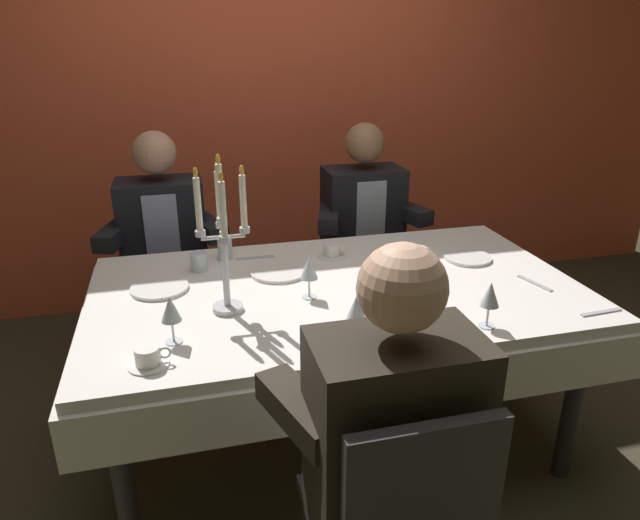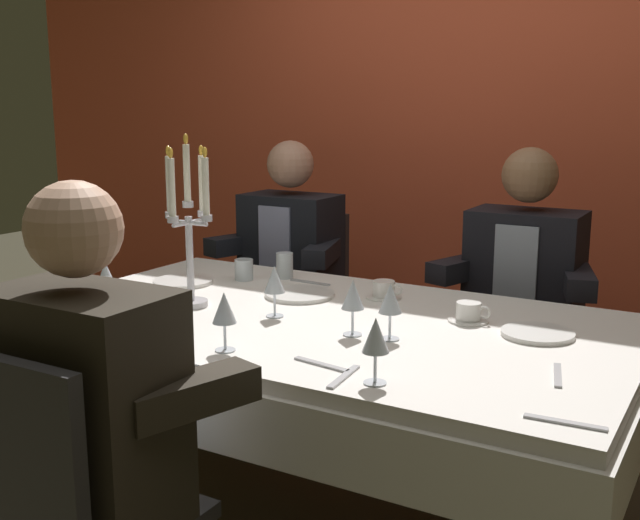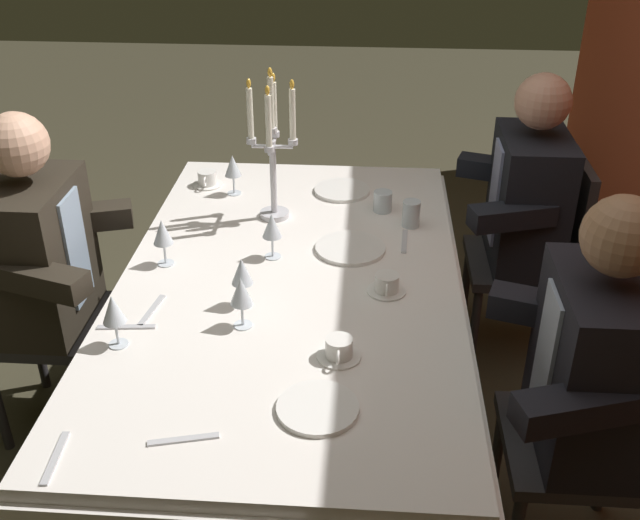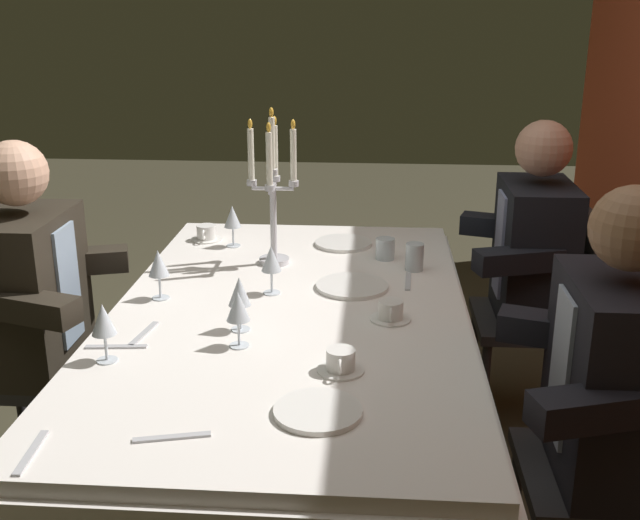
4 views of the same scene
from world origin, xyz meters
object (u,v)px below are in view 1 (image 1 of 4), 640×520
(coffee_cup_0, at_px, (417,254))
(coffee_cup_2, at_px, (148,357))
(seated_diner_0, at_px, (163,231))
(dinner_plate_2, at_px, (279,271))
(wine_glass_1, at_px, (417,263))
(water_tumbler_0, at_px, (225,248))
(wine_glass_2, at_px, (357,308))
(dinner_plate_1, at_px, (467,257))
(candelabra, at_px, (223,241))
(wine_glass_0, at_px, (171,310))
(wine_glass_5, at_px, (490,295))
(coffee_cup_1, at_px, (332,251))
(dining_table, at_px, (337,313))
(water_tumbler_1, at_px, (199,261))
(seated_diner_2, at_px, (362,215))
(dinner_plate_0, at_px, (160,288))
(wine_glass_3, at_px, (309,269))
(wine_glass_4, at_px, (391,266))
(seated_diner_1, at_px, (394,434))

(coffee_cup_0, height_order, coffee_cup_2, same)
(coffee_cup_2, bearing_deg, seated_diner_0, 88.38)
(dinner_plate_2, bearing_deg, coffee_cup_2, -130.05)
(wine_glass_1, relative_size, water_tumbler_0, 1.67)
(dinner_plate_2, xyz_separation_m, wine_glass_2, (0.14, -0.61, 0.11))
(dinner_plate_1, distance_m, dinner_plate_2, 0.84)
(candelabra, height_order, dinner_plate_1, candelabra)
(wine_glass_0, distance_m, wine_glass_5, 1.05)
(wine_glass_0, distance_m, coffee_cup_1, 0.93)
(coffee_cup_0, relative_size, coffee_cup_2, 1.00)
(water_tumbler_0, relative_size, coffee_cup_1, 0.75)
(wine_glass_2, distance_m, wine_glass_5, 0.46)
(wine_glass_2, height_order, wine_glass_5, same)
(dining_table, bearing_deg, dinner_plate_1, 12.32)
(water_tumbler_1, height_order, seated_diner_2, seated_diner_2)
(dinner_plate_0, bearing_deg, candelabra, -45.41)
(dining_table, distance_m, dinner_plate_2, 0.30)
(coffee_cup_2, bearing_deg, water_tumbler_1, 75.13)
(dinner_plate_1, bearing_deg, seated_diner_2, 107.98)
(coffee_cup_0, bearing_deg, water_tumbler_0, 164.65)
(wine_glass_1, relative_size, seated_diner_2, 0.13)
(wine_glass_1, xyz_separation_m, coffee_cup_1, (-0.22, 0.42, -0.09))
(wine_glass_2, bearing_deg, wine_glass_0, 166.86)
(coffee_cup_2, bearing_deg, dinner_plate_0, 87.28)
(dinner_plate_0, distance_m, wine_glass_3, 0.60)
(wine_glass_2, height_order, water_tumbler_1, wine_glass_2)
(wine_glass_1, bearing_deg, wine_glass_4, -172.11)
(wine_glass_0, xyz_separation_m, coffee_cup_1, (0.70, 0.60, -0.09))
(water_tumbler_1, height_order, seated_diner_1, seated_diner_1)
(dining_table, distance_m, dinner_plate_1, 0.67)
(wine_glass_3, xyz_separation_m, wine_glass_4, (0.30, -0.05, 0.00))
(water_tumbler_1, bearing_deg, coffee_cup_0, -7.37)
(wine_glass_3, relative_size, water_tumbler_1, 2.06)
(seated_diner_2, bearing_deg, coffee_cup_1, -120.09)
(wine_glass_3, distance_m, coffee_cup_1, 0.44)
(wine_glass_1, distance_m, seated_diner_2, 1.01)
(wine_glass_5, bearing_deg, dinner_plate_1, 67.89)
(seated_diner_0, bearing_deg, dining_table, -52.88)
(wine_glass_0, relative_size, water_tumbler_1, 2.06)
(dining_table, relative_size, wine_glass_3, 11.83)
(dinner_plate_2, bearing_deg, wine_glass_2, -77.11)
(dinner_plate_2, xyz_separation_m, seated_diner_2, (0.60, 0.69, -0.01))
(dinner_plate_1, distance_m, seated_diner_0, 1.51)
(wine_glass_2, bearing_deg, wine_glass_5, -2.48)
(candelabra, bearing_deg, water_tumbler_0, 85.41)
(coffee_cup_0, height_order, coffee_cup_1, same)
(coffee_cup_1, distance_m, seated_diner_0, 0.93)
(wine_glass_3, xyz_separation_m, seated_diner_0, (-0.54, 0.96, -0.12))
(wine_glass_5, bearing_deg, seated_diner_2, 90.24)
(water_tumbler_1, bearing_deg, water_tumbler_0, 41.26)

